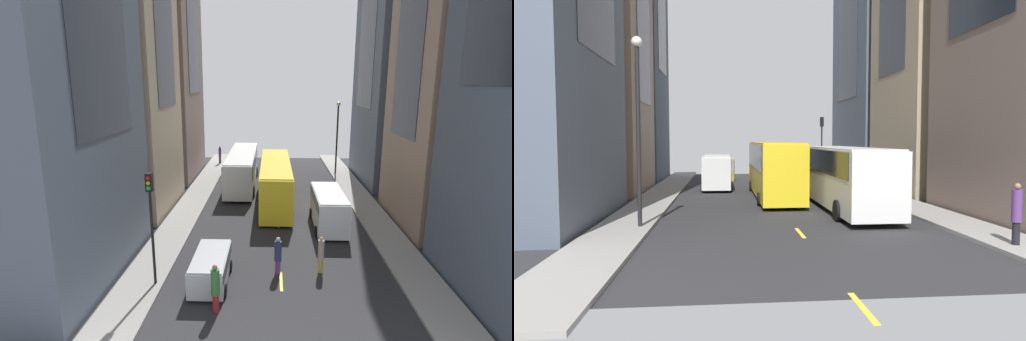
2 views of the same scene
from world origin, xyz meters
TOP-DOWN VIEW (x-y plane):
  - ground_plane at (0.00, 0.00)m, footprint 40.92×40.92m
  - sidewalk_west at (-7.26, 0.00)m, footprint 2.40×44.00m
  - sidewalk_east at (7.26, 0.00)m, footprint 2.40×44.00m
  - lane_stripe_0 at (0.00, -21.00)m, footprint 0.16×2.00m
  - lane_stripe_1 at (0.00, -12.60)m, footprint 0.16×2.00m
  - lane_stripe_2 at (0.00, -4.20)m, footprint 0.16×2.00m
  - lane_stripe_3 at (0.00, 4.20)m, footprint 0.16×2.00m
  - lane_stripe_4 at (0.00, 12.60)m, footprint 0.16×2.00m
  - lane_stripe_5 at (0.00, 21.00)m, footprint 0.16×2.00m
  - building_west_0 at (-11.87, -12.34)m, footprint 6.49×11.63m
  - city_bus_white at (-3.44, 6.28)m, footprint 2.80×12.31m
  - streetcar_yellow at (-0.20, 0.87)m, footprint 2.70×12.37m
  - delivery_van_white at (3.55, -4.61)m, footprint 2.25×5.95m
  - car_silver_0 at (-3.65, -12.84)m, footprint 1.91×4.14m
  - pedestrian_waiting_curb at (-3.04, -15.42)m, footprint 0.40×0.40m
  - pedestrian_walking_far at (2.17, -11.52)m, footprint 0.34×0.34m
  - pedestrian_crossing_near at (-0.17, -11.74)m, footprint 0.39×0.39m
  - pedestrian_crossing_mid at (-6.94, 16.05)m, footprint 0.34×0.34m
  - traffic_light_near_corner at (-6.46, -13.30)m, footprint 0.32×0.44m
  - streetlamp_near at (6.56, 11.20)m, footprint 0.44×0.44m

SIDE VIEW (x-z plane):
  - ground_plane at x=0.00m, z-range 0.00..0.00m
  - lane_stripe_0 at x=0.00m, z-range 0.00..0.01m
  - lane_stripe_1 at x=0.00m, z-range 0.00..0.01m
  - lane_stripe_2 at x=0.00m, z-range 0.00..0.01m
  - lane_stripe_3 at x=0.00m, z-range 0.00..0.01m
  - lane_stripe_4 at x=0.00m, z-range 0.00..0.01m
  - lane_stripe_5 at x=0.00m, z-range 0.00..0.01m
  - sidewalk_west at x=-7.26m, z-range 0.00..0.15m
  - sidewalk_east at x=7.26m, z-range 0.00..0.15m
  - car_silver_0 at x=-3.65m, z-range 0.14..1.70m
  - pedestrian_walking_far at x=2.17m, z-range 0.06..2.14m
  - pedestrian_crossing_near at x=-0.17m, z-range 0.05..2.17m
  - pedestrian_waiting_curb at x=-3.04m, z-range 0.06..2.37m
  - pedestrian_crossing_mid at x=-6.94m, z-range 0.21..2.34m
  - delivery_van_white at x=3.55m, z-range 0.23..2.80m
  - city_bus_white at x=-3.44m, z-range 0.33..3.69m
  - streetcar_yellow at x=-0.20m, z-range 0.33..3.92m
  - traffic_light_near_corner at x=-6.46m, z-range 1.29..7.09m
  - streetlamp_near at x=6.56m, z-range 0.97..8.80m
  - building_west_0 at x=-11.87m, z-range 0.00..33.87m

